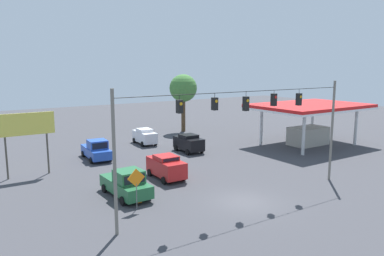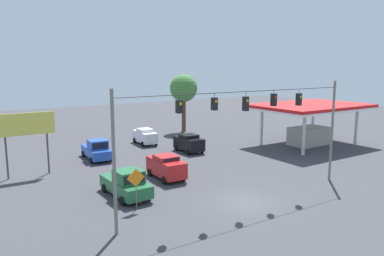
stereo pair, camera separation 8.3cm
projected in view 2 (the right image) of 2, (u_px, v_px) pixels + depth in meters
ground_plane at (244, 202)px, 26.69m from camera, size 140.00×140.00×0.00m
overhead_signal_span at (246, 125)px, 25.90m from camera, size 19.41×0.38×8.40m
sedan_black_oncoming_far at (189, 143)px, 42.13m from camera, size 2.13×3.83×1.99m
pickup_truck_green_parked_shoulder at (126, 184)px, 27.71m from camera, size 2.39×5.16×2.12m
sedan_red_withflow_mid at (166, 166)px, 32.14m from camera, size 2.17×4.23×2.03m
sedan_white_oncoming_deep at (145, 136)px, 46.27m from camera, size 2.12×4.19×1.94m
pickup_truck_blue_withflow_far at (97, 150)px, 38.76m from camera, size 2.39×5.12×2.12m
traffic_cone_nearest at (139, 199)px, 26.60m from camera, size 0.38×0.38×0.56m
traffic_cone_second at (121, 187)px, 29.12m from camera, size 0.38×0.38×0.56m
traffic_cone_third at (106, 178)px, 31.40m from camera, size 0.38×0.38×0.56m
gas_station at (309, 115)px, 45.41m from camera, size 13.61×9.42×5.02m
roadside_billboard at (26, 129)px, 32.30m from camera, size 4.80×0.16×5.61m
work_zone_sign at (136, 181)px, 25.05m from camera, size 1.27×0.06×2.84m
tree_horizon_left at (184, 89)px, 54.36m from camera, size 4.01×4.01×8.40m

